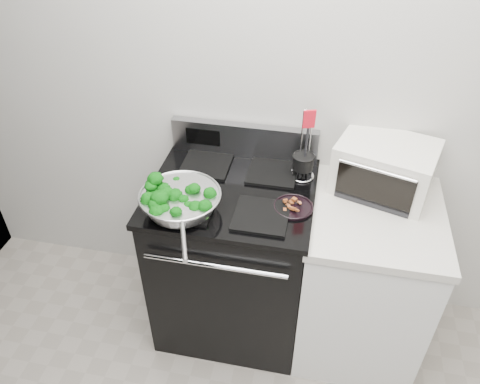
% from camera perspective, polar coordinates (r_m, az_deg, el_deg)
% --- Properties ---
extents(back_wall, '(4.00, 0.02, 2.70)m').
position_cam_1_polar(back_wall, '(2.28, 8.35, 12.58)').
color(back_wall, beige).
rests_on(back_wall, ground).
extents(gas_range, '(0.79, 0.69, 1.13)m').
position_cam_1_polar(gas_range, '(2.54, -0.87, -7.92)').
color(gas_range, black).
rests_on(gas_range, floor).
extents(counter, '(0.62, 0.68, 0.92)m').
position_cam_1_polar(counter, '(2.54, 14.64, -10.36)').
color(counter, white).
rests_on(counter, floor).
extents(skillet, '(0.37, 0.57, 0.08)m').
position_cam_1_polar(skillet, '(2.09, -7.27, -1.02)').
color(skillet, silver).
rests_on(skillet, gas_range).
extents(broccoli_pile, '(0.29, 0.29, 0.10)m').
position_cam_1_polar(broccoli_pile, '(2.08, -7.32, -0.54)').
color(broccoli_pile, black).
rests_on(broccoli_pile, skillet).
extents(bacon_plate, '(0.18, 0.18, 0.04)m').
position_cam_1_polar(bacon_plate, '(2.12, 6.54, -1.61)').
color(bacon_plate, black).
rests_on(bacon_plate, gas_range).
extents(utensil_holder, '(0.12, 0.12, 0.37)m').
position_cam_1_polar(utensil_holder, '(2.30, 7.66, 3.24)').
color(utensil_holder, silver).
rests_on(utensil_holder, gas_range).
extents(toaster_oven, '(0.51, 0.44, 0.25)m').
position_cam_1_polar(toaster_oven, '(2.32, 17.20, 2.92)').
color(toaster_oven, white).
rests_on(toaster_oven, counter).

